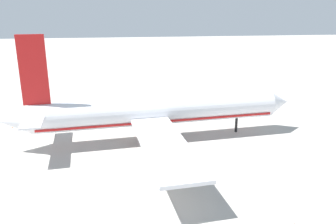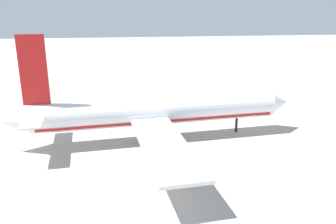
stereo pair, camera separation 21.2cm
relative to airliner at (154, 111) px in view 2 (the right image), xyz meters
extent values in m
plane|color=#ADA8A0|center=(1.25, 0.14, -7.39)|extent=(600.00, 600.00, 0.00)
cylinder|color=white|center=(1.25, 0.14, 0.16)|extent=(61.33, 12.62, 6.96)
cone|color=white|center=(34.37, 3.24, 0.16)|extent=(6.18, 7.32, 6.83)
cone|color=white|center=(-32.56, -3.03, 0.16)|extent=(7.55, 7.24, 6.62)
cube|color=red|center=(-27.10, -2.52, 11.54)|extent=(6.02, 1.06, 15.79)
cube|color=white|center=(-28.15, 3.39, 1.55)|extent=(5.30, 10.23, 0.36)
cube|color=white|center=(-27.04, -8.51, 1.55)|extent=(5.30, 10.23, 0.36)
cube|color=white|center=(-3.62, 19.53, -0.89)|extent=(11.99, 33.25, 0.70)
cylinder|color=slate|center=(-2.17, 14.76, -2.97)|extent=(5.70, 3.96, 3.47)
cube|color=white|center=(0.06, -19.82, -0.89)|extent=(11.99, 33.25, 0.70)
cylinder|color=slate|center=(0.60, -14.86, -3.09)|extent=(5.50, 4.17, 3.71)
cylinder|color=black|center=(22.49, 2.13, -5.36)|extent=(0.70, 0.70, 4.06)
cylinder|color=black|center=(-2.29, 5.31, -5.36)|extent=(0.70, 0.70, 4.06)
cylinder|color=black|center=(-1.27, -5.60, -5.36)|extent=(0.70, 0.70, 4.06)
cube|color=red|center=(1.25, 0.14, -1.76)|extent=(58.87, 12.04, 0.50)
sphere|color=#8C6647|center=(16.79, -40.99, -5.76)|extent=(0.23, 0.23, 0.23)
cone|color=orange|center=(-38.47, 13.93, -7.11)|extent=(0.36, 0.36, 0.55)
cone|color=orange|center=(41.28, 39.71, -7.11)|extent=(0.36, 0.36, 0.55)
cone|color=orange|center=(-28.83, 38.66, -7.11)|extent=(0.36, 0.36, 0.55)
camera|label=1|loc=(-8.03, -81.51, 25.27)|focal=36.61mm
camera|label=2|loc=(-7.83, -81.54, 25.27)|focal=36.61mm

